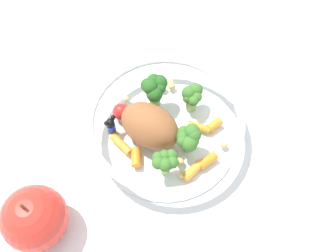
# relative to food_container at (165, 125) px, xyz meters

# --- Properties ---
(ground_plane) EXTENTS (2.40, 2.40, 0.00)m
(ground_plane) POSITION_rel_food_container_xyz_m (-0.01, -0.01, -0.03)
(ground_plane) COLOR white
(food_container) EXTENTS (0.21, 0.21, 0.07)m
(food_container) POSITION_rel_food_container_xyz_m (0.00, 0.00, 0.00)
(food_container) COLOR white
(food_container) RESTS_ON ground_plane
(loose_apple) EXTENTS (0.08, 0.08, 0.09)m
(loose_apple) POSITION_rel_food_container_xyz_m (0.12, -0.16, 0.01)
(loose_apple) COLOR red
(loose_apple) RESTS_ON ground_plane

